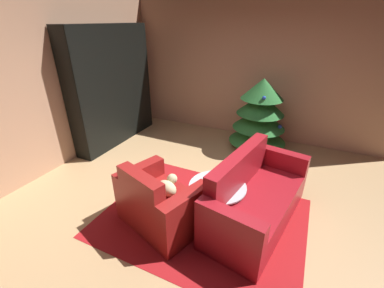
% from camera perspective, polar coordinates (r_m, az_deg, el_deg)
% --- Properties ---
extents(ground_plane, '(6.56, 6.56, 0.00)m').
position_cam_1_polar(ground_plane, '(3.66, 1.77, -13.73)').
color(ground_plane, tan).
extents(wall_back, '(5.51, 0.06, 2.79)m').
position_cam_1_polar(wall_back, '(5.54, 14.02, 15.56)').
color(wall_back, tan).
rests_on(wall_back, ground).
extents(wall_left, '(0.06, 5.59, 2.79)m').
position_cam_1_polar(wall_left, '(4.72, -30.52, 10.99)').
color(wall_left, tan).
rests_on(wall_left, ground).
extents(area_rug, '(2.54, 1.97, 0.01)m').
position_cam_1_polar(area_rug, '(3.49, 2.44, -16.12)').
color(area_rug, '#A4181C').
rests_on(area_rug, ground).
extents(bookshelf_unit, '(0.37, 2.03, 2.29)m').
position_cam_1_polar(bookshelf_unit, '(5.47, -16.57, 12.58)').
color(bookshelf_unit, black).
rests_on(bookshelf_unit, ground).
extents(armchair_red, '(1.18, 0.99, 0.85)m').
position_cam_1_polar(armchair_red, '(3.24, -7.25, -13.13)').
color(armchair_red, maroon).
rests_on(armchair_red, ground).
extents(couch_red, '(1.04, 1.81, 0.90)m').
position_cam_1_polar(couch_red, '(3.38, 13.79, -11.96)').
color(couch_red, maroon).
rests_on(couch_red, ground).
extents(coffee_table, '(0.73, 0.73, 0.47)m').
position_cam_1_polar(coffee_table, '(3.29, 5.73, -9.88)').
color(coffee_table, black).
rests_on(coffee_table, ground).
extents(book_stack_on_table, '(0.21, 0.18, 0.12)m').
position_cam_1_polar(book_stack_on_table, '(3.20, 6.61, -8.77)').
color(book_stack_on_table, gray).
rests_on(book_stack_on_table, coffee_table).
extents(bottle_on_table, '(0.07, 0.07, 0.32)m').
position_cam_1_polar(bottle_on_table, '(3.19, 9.50, -7.74)').
color(bottle_on_table, '#16591C').
rests_on(bottle_on_table, coffee_table).
extents(decorated_tree, '(1.10, 1.10, 1.41)m').
position_cam_1_polar(decorated_tree, '(5.05, 14.94, 6.30)').
color(decorated_tree, brown).
rests_on(decorated_tree, ground).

